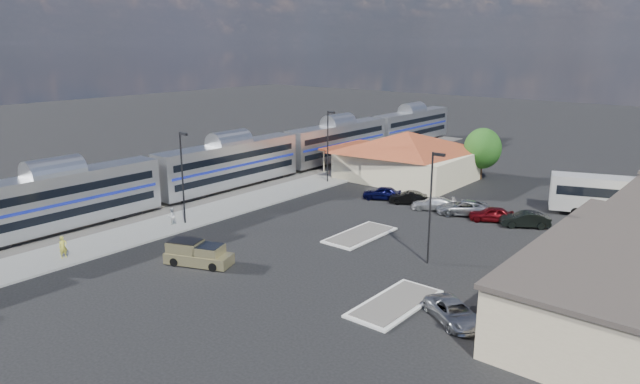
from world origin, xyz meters
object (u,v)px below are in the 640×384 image
Objects in this scene: station_depot at (406,155)px; coach_bus at (618,195)px; pickup_truck at (199,254)px; suv at (454,312)px.

station_depot is 25.05m from coach_bus.
pickup_truck is 0.44× the size of coach_bus.
pickup_truck is 1.18× the size of suv.
station_depot reaches higher than pickup_truck.
suv is at bearing -100.25° from pickup_truck.
pickup_truck is 20.32m from suv.
coach_bus is (22.25, 34.84, 1.45)m from pickup_truck.
coach_bus reaches higher than suv.
coach_bus is (2.33, 30.83, 1.65)m from suv.
suv is 30.96m from coach_bus.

